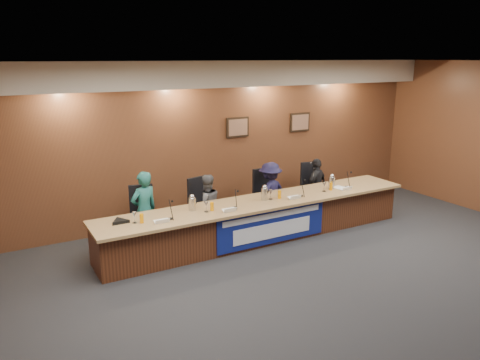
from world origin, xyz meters
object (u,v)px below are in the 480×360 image
object	(u,v)px
carafe_mid	(264,194)
speakerphone	(120,221)
office_chair_b	(204,210)
carafe_left	(192,204)
office_chair_a	(143,220)
dais_body	(260,221)
panelist_b	(207,206)
carafe_right	(332,183)
banner	(273,226)
panelist_a	(144,210)
panelist_d	(316,187)
office_chair_c	(267,199)
panelist_c	(270,193)
office_chair_d	(313,191)

from	to	relation	value
carafe_mid	speakerphone	bearing A→B (deg)	177.88
office_chair_b	carafe_left	xyz separation A→B (m)	(-0.53, -0.66, 0.38)
office_chair_a	carafe_left	world-z (taller)	carafe_left
dais_body	carafe_left	bearing A→B (deg)	177.41
panelist_b	carafe_mid	xyz separation A→B (m)	(0.85, -0.66, 0.27)
panelist_b	carafe_right	bearing A→B (deg)	168.65
dais_body	panelist_b	bearing A→B (deg)	141.88
dais_body	carafe_right	distance (m)	1.70
banner	office_chair_a	xyz separation A→B (m)	(-1.98, 1.13, 0.10)
panelist_a	office_chair_a	world-z (taller)	panelist_a
dais_body	speakerphone	world-z (taller)	speakerphone
banner	panelist_d	world-z (taller)	panelist_d
office_chair_a	carafe_mid	bearing A→B (deg)	-7.40
banner	office_chair_c	bearing A→B (deg)	61.53
dais_body	banner	distance (m)	0.42
office_chair_b	carafe_right	size ratio (longest dim) A/B	2.06
panelist_a	panelist_d	bearing A→B (deg)	164.50
carafe_left	office_chair_c	bearing A→B (deg)	18.82
panelist_c	dais_body	bearing A→B (deg)	27.03
office_chair_c	carafe_mid	bearing A→B (deg)	-125.75
panelist_c	office_chair_c	distance (m)	0.18
banner	carafe_left	size ratio (longest dim) A/B	10.10
dais_body	carafe_mid	bearing A→B (deg)	-36.87
office_chair_b	speakerphone	world-z (taller)	speakerphone
banner	panelist_b	world-z (taller)	panelist_b
carafe_right	office_chair_c	bearing A→B (deg)	142.78
panelist_c	office_chair_a	world-z (taller)	panelist_c
office_chair_a	office_chair_b	bearing A→B (deg)	13.11
panelist_c	carafe_left	distance (m)	2.03
panelist_d	office_chair_b	distance (m)	2.58
banner	office_chair_c	size ratio (longest dim) A/B	4.58
banner	office_chair_d	bearing A→B (deg)	32.49
panelist_b	office_chair_a	bearing A→B (deg)	-0.76
panelist_b	panelist_c	distance (m)	1.41
dais_body	office_chair_d	bearing A→B (deg)	22.00
panelist_b	carafe_mid	distance (m)	1.11
carafe_mid	office_chair_c	bearing A→B (deg)	53.76
panelist_a	carafe_right	distance (m)	3.67
panelist_c	speakerphone	distance (m)	3.23
banner	office_chair_c	xyz separation A→B (m)	(0.62, 1.13, 0.10)
dais_body	carafe_left	xyz separation A→B (m)	(-1.32, 0.06, 0.51)
panelist_d	carafe_mid	distance (m)	1.87
panelist_c	office_chair_d	bearing A→B (deg)	166.72
panelist_c	office_chair_d	size ratio (longest dim) A/B	2.63
panelist_b	office_chair_c	distance (m)	1.41
dais_body	panelist_c	xyz separation A→B (m)	(0.62, 0.62, 0.28)
dais_body	carafe_mid	size ratio (longest dim) A/B	26.71
office_chair_a	speakerphone	world-z (taller)	speakerphone
panelist_b	carafe_left	size ratio (longest dim) A/B	5.45
panelist_a	panelist_c	world-z (taller)	panelist_a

